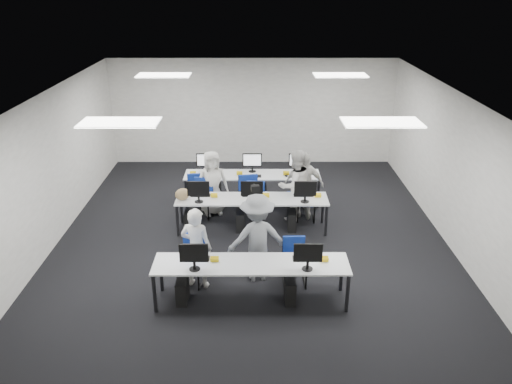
{
  "coord_description": "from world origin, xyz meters",
  "views": [
    {
      "loc": [
        0.07,
        -9.4,
        5.01
      ],
      "look_at": [
        0.09,
        -0.09,
        1.0
      ],
      "focal_mm": 35.0,
      "sensor_mm": 36.0,
      "label": 1
    }
  ],
  "objects_px": {
    "student_0": "(197,248)",
    "chair_0": "(192,268)",
    "desk_front": "(251,266)",
    "desk_mid": "(252,200)",
    "student_1": "(295,185)",
    "student_2": "(212,183)",
    "student_3": "(304,184)",
    "chair_1": "(294,270)",
    "chair_3": "(250,204)",
    "photographer": "(257,238)",
    "chair_2": "(198,204)",
    "chair_5": "(207,200)",
    "chair_6": "(257,202)",
    "chair_7": "(298,201)",
    "chair_4": "(306,209)"
  },
  "relations": [
    {
      "from": "chair_0",
      "to": "chair_6",
      "type": "height_order",
      "value": "chair_0"
    },
    {
      "from": "chair_4",
      "to": "photographer",
      "type": "xyz_separation_m",
      "value": [
        -1.1,
        -2.4,
        0.56
      ]
    },
    {
      "from": "chair_6",
      "to": "student_0",
      "type": "bearing_deg",
      "value": -101.63
    },
    {
      "from": "chair_0",
      "to": "chair_6",
      "type": "bearing_deg",
      "value": 80.96
    },
    {
      "from": "student_0",
      "to": "photographer",
      "type": "xyz_separation_m",
      "value": [
        1.04,
        0.23,
        0.07
      ]
    },
    {
      "from": "chair_2",
      "to": "student_0",
      "type": "xyz_separation_m",
      "value": [
        0.28,
        -2.79,
        0.44
      ]
    },
    {
      "from": "student_2",
      "to": "chair_0",
      "type": "bearing_deg",
      "value": -109.79
    },
    {
      "from": "desk_front",
      "to": "student_0",
      "type": "xyz_separation_m",
      "value": [
        -0.94,
        0.47,
        0.07
      ]
    },
    {
      "from": "desk_front",
      "to": "chair_2",
      "type": "bearing_deg",
      "value": 110.46
    },
    {
      "from": "chair_1",
      "to": "chair_6",
      "type": "height_order",
      "value": "chair_6"
    },
    {
      "from": "student_0",
      "to": "student_3",
      "type": "bearing_deg",
      "value": -112.46
    },
    {
      "from": "student_0",
      "to": "photographer",
      "type": "bearing_deg",
      "value": -153.88
    },
    {
      "from": "student_1",
      "to": "student_2",
      "type": "height_order",
      "value": "student_1"
    },
    {
      "from": "desk_mid",
      "to": "student_1",
      "type": "xyz_separation_m",
      "value": [
        0.94,
        0.52,
        0.13
      ]
    },
    {
      "from": "chair_0",
      "to": "photographer",
      "type": "relative_size",
      "value": 0.54
    },
    {
      "from": "student_0",
      "to": "chair_3",
      "type": "bearing_deg",
      "value": -93.72
    },
    {
      "from": "chair_6",
      "to": "student_3",
      "type": "height_order",
      "value": "student_3"
    },
    {
      "from": "chair_1",
      "to": "student_1",
      "type": "xyz_separation_m",
      "value": [
        0.19,
        2.57,
        0.55
      ]
    },
    {
      "from": "chair_0",
      "to": "chair_1",
      "type": "relative_size",
      "value": 1.04
    },
    {
      "from": "chair_5",
      "to": "student_0",
      "type": "xyz_separation_m",
      "value": [
        0.1,
        -3.02,
        0.46
      ]
    },
    {
      "from": "desk_front",
      "to": "student_1",
      "type": "bearing_deg",
      "value": 73.15
    },
    {
      "from": "chair_1",
      "to": "student_3",
      "type": "xyz_separation_m",
      "value": [
        0.41,
        2.79,
        0.48
      ]
    },
    {
      "from": "student_0",
      "to": "chair_0",
      "type": "bearing_deg",
      "value": -27.8
    },
    {
      "from": "chair_3",
      "to": "student_3",
      "type": "relative_size",
      "value": 0.63
    },
    {
      "from": "chair_1",
      "to": "chair_2",
      "type": "relative_size",
      "value": 0.88
    },
    {
      "from": "desk_mid",
      "to": "student_3",
      "type": "relative_size",
      "value": 2.14
    },
    {
      "from": "photographer",
      "to": "chair_4",
      "type": "bearing_deg",
      "value": -125.9
    },
    {
      "from": "chair_1",
      "to": "chair_3",
      "type": "height_order",
      "value": "chair_3"
    },
    {
      "from": "chair_4",
      "to": "student_2",
      "type": "relative_size",
      "value": 0.54
    },
    {
      "from": "chair_2",
      "to": "chair_5",
      "type": "bearing_deg",
      "value": 47.21
    },
    {
      "from": "chair_3",
      "to": "student_1",
      "type": "xyz_separation_m",
      "value": [
        1.0,
        -0.13,
        0.52
      ]
    },
    {
      "from": "desk_mid",
      "to": "student_1",
      "type": "height_order",
      "value": "student_1"
    },
    {
      "from": "photographer",
      "to": "chair_2",
      "type": "bearing_deg",
      "value": -74.02
    },
    {
      "from": "chair_4",
      "to": "chair_2",
      "type": "bearing_deg",
      "value": 178.41
    },
    {
      "from": "chair_6",
      "to": "photographer",
      "type": "height_order",
      "value": "photographer"
    },
    {
      "from": "chair_2",
      "to": "student_3",
      "type": "bearing_deg",
      "value": -4.48
    },
    {
      "from": "desk_mid",
      "to": "student_1",
      "type": "relative_size",
      "value": 1.97
    },
    {
      "from": "chair_3",
      "to": "student_2",
      "type": "bearing_deg",
      "value": 158.77
    },
    {
      "from": "desk_front",
      "to": "chair_7",
      "type": "distance_m",
      "value": 3.65
    },
    {
      "from": "student_1",
      "to": "student_2",
      "type": "xyz_separation_m",
      "value": [
        -1.84,
        0.29,
        -0.06
      ]
    },
    {
      "from": "chair_4",
      "to": "chair_7",
      "type": "xyz_separation_m",
      "value": [
        -0.15,
        0.38,
        0.0
      ]
    },
    {
      "from": "photographer",
      "to": "student_0",
      "type": "bearing_deg",
      "value": 0.9
    },
    {
      "from": "student_1",
      "to": "chair_2",
      "type": "bearing_deg",
      "value": -28.25
    },
    {
      "from": "chair_2",
      "to": "chair_5",
      "type": "height_order",
      "value": "chair_2"
    },
    {
      "from": "chair_5",
      "to": "chair_0",
      "type": "bearing_deg",
      "value": -79.02
    },
    {
      "from": "student_2",
      "to": "student_1",
      "type": "bearing_deg",
      "value": -25.76
    },
    {
      "from": "desk_front",
      "to": "desk_mid",
      "type": "height_order",
      "value": "same"
    },
    {
      "from": "desk_mid",
      "to": "chair_1",
      "type": "bearing_deg",
      "value": -69.77
    },
    {
      "from": "chair_1",
      "to": "chair_4",
      "type": "height_order",
      "value": "chair_1"
    },
    {
      "from": "desk_mid",
      "to": "student_0",
      "type": "relative_size",
      "value": 2.14
    }
  ]
}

